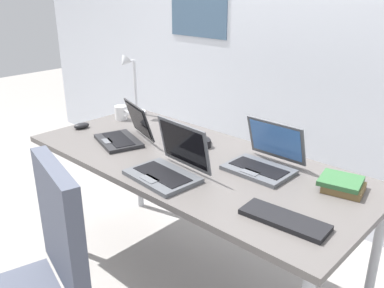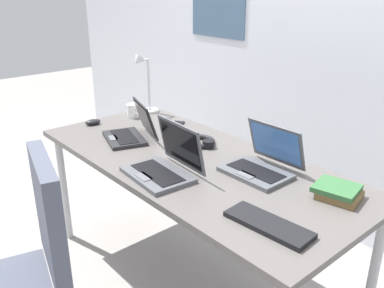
% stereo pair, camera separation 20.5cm
% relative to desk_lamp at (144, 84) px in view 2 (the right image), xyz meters
% --- Properties ---
extents(ground_plane, '(12.00, 12.00, 0.00)m').
position_rel_desk_lamp_xyz_m(ground_plane, '(0.80, -0.28, -0.94)').
color(ground_plane, gray).
extents(wall_back, '(6.00, 0.13, 2.60)m').
position_rel_desk_lamp_xyz_m(wall_back, '(0.80, 0.82, 0.36)').
color(wall_back, silver).
rests_on(wall_back, ground_plane).
extents(desk, '(1.80, 0.80, 0.74)m').
position_rel_desk_lamp_xyz_m(desk, '(0.80, -0.28, -0.25)').
color(desk, '#595451').
rests_on(desk, ground_plane).
extents(desk_lamp, '(0.12, 0.18, 0.40)m').
position_rel_desk_lamp_xyz_m(desk_lamp, '(0.00, 0.00, 0.00)').
color(desk_lamp, silver).
rests_on(desk_lamp, desk).
extents(laptop_back_left, '(0.30, 0.28, 0.22)m').
position_rel_desk_lamp_xyz_m(laptop_back_left, '(1.13, -0.13, -0.15)').
color(laptop_back_left, '#515459').
rests_on(laptop_back_left, desk).
extents(laptop_front_left, '(0.34, 0.29, 0.24)m').
position_rel_desk_lamp_xyz_m(laptop_front_left, '(0.86, -0.49, -0.15)').
color(laptop_front_left, '#515459').
rests_on(laptop_front_left, desk).
extents(laptop_far_corner, '(0.35, 0.33, 0.21)m').
position_rel_desk_lamp_xyz_m(laptop_far_corner, '(0.36, -0.35, -0.15)').
color(laptop_far_corner, '#232326').
rests_on(laptop_far_corner, desk).
extents(external_keyboard, '(0.34, 0.14, 0.02)m').
position_rel_desk_lamp_xyz_m(external_keyboard, '(1.45, -0.47, -0.19)').
color(external_keyboard, black).
rests_on(external_keyboard, desk).
extents(computer_mouse, '(0.07, 0.10, 0.03)m').
position_rel_desk_lamp_xyz_m(computer_mouse, '(-0.01, -0.39, -0.18)').
color(computer_mouse, black).
rests_on(computer_mouse, desk).
extents(cell_phone, '(0.13, 0.15, 0.01)m').
position_rel_desk_lamp_xyz_m(cell_phone, '(0.35, -0.01, -0.19)').
color(cell_phone, black).
rests_on(cell_phone, desk).
extents(headphones, '(0.21, 0.18, 0.04)m').
position_rel_desk_lamp_xyz_m(headphones, '(0.67, -0.11, -0.18)').
color(headphones, black).
rests_on(headphones, desk).
extents(book_stack, '(0.21, 0.19, 0.05)m').
position_rel_desk_lamp_xyz_m(book_stack, '(1.50, -0.09, -0.17)').
color(book_stack, brown).
rests_on(book_stack, desk).
extents(coffee_mug, '(0.11, 0.08, 0.09)m').
position_rel_desk_lamp_xyz_m(coffee_mug, '(0.03, -0.12, -0.15)').
color(coffee_mug, white).
rests_on(coffee_mug, desk).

